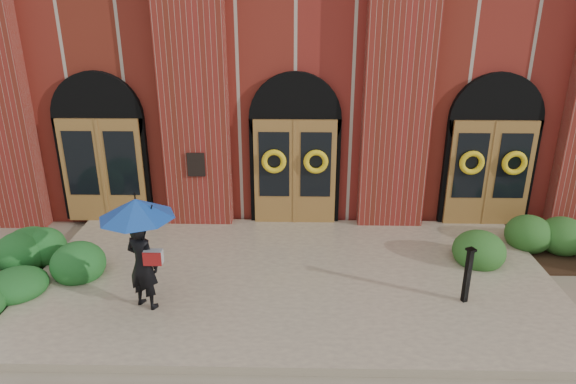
{
  "coord_description": "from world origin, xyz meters",
  "views": [
    {
      "loc": [
        0.08,
        -8.59,
        5.26
      ],
      "look_at": [
        -0.12,
        1.0,
        1.57
      ],
      "focal_mm": 32.0,
      "sensor_mm": 36.0,
      "label": 1
    }
  ],
  "objects_px": {
    "hedge_wall_left": "(36,253)",
    "man_with_umbrella": "(139,233)",
    "hedge_wall_right": "(541,243)",
    "metal_post": "(468,274)"
  },
  "relations": [
    {
      "from": "metal_post",
      "to": "hedge_wall_left",
      "type": "relative_size",
      "value": 0.35
    },
    {
      "from": "hedge_wall_left",
      "to": "hedge_wall_right",
      "type": "relative_size",
      "value": 1.02
    },
    {
      "from": "metal_post",
      "to": "hedge_wall_right",
      "type": "distance_m",
      "value": 2.86
    },
    {
      "from": "hedge_wall_left",
      "to": "man_with_umbrella",
      "type": "bearing_deg",
      "value": -28.51
    },
    {
      "from": "man_with_umbrella",
      "to": "hedge_wall_right",
      "type": "height_order",
      "value": "man_with_umbrella"
    },
    {
      "from": "metal_post",
      "to": "hedge_wall_left",
      "type": "height_order",
      "value": "metal_post"
    },
    {
      "from": "man_with_umbrella",
      "to": "hedge_wall_right",
      "type": "distance_m",
      "value": 8.13
    },
    {
      "from": "metal_post",
      "to": "hedge_wall_right",
      "type": "bearing_deg",
      "value": 41.12
    },
    {
      "from": "man_with_umbrella",
      "to": "hedge_wall_left",
      "type": "relative_size",
      "value": 0.67
    },
    {
      "from": "man_with_umbrella",
      "to": "hedge_wall_right",
      "type": "bearing_deg",
      "value": -140.13
    }
  ]
}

